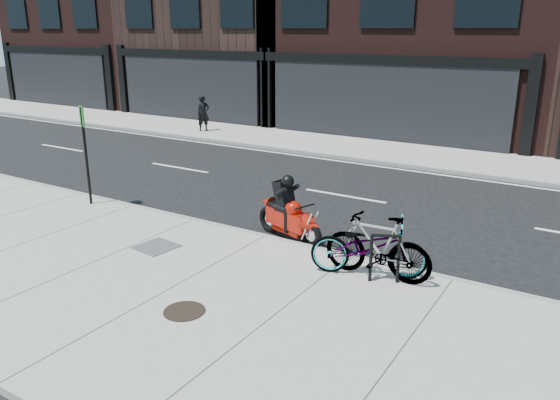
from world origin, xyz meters
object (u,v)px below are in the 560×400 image
Objects in this scene: bicycle_front at (369,247)px; motorcycle at (292,215)px; bike_rack at (385,254)px; pedestrian at (203,113)px; manhole_cover at (184,311)px; sign_post at (85,147)px; utility_grate at (156,247)px; bicycle_rear at (378,246)px.

motorcycle reaches higher than bicycle_front.
bicycle_front is at bearing 163.61° from bike_rack.
bicycle_front is 1.36× the size of pedestrian.
bike_rack is 3.52m from manhole_cover.
sign_post reaches higher than bike_rack.
manhole_cover and utility_grate have the same top height.
bicycle_rear is at bearing -5.64° from motorcycle.
motorcycle is 2.88m from utility_grate.
pedestrian is (-11.92, 9.83, 0.22)m from bicycle_front.
sign_post is at bearing -154.93° from motorcycle.
manhole_cover is 6.62m from sign_post.
bicycle_rear is at bearing 13.66° from utility_grate.
bicycle_front reaches higher than utility_grate.
pedestrian is at bearing -132.05° from bicycle_rear.
bike_rack is 1.19× the size of utility_grate.
bike_rack is 0.47× the size of motorcycle.
sign_post is at bearing 68.66° from bicycle_front.
pedestrian is 2.03× the size of utility_grate.
utility_grate is (7.76, -10.88, -0.75)m from pedestrian.
sign_post reaches higher than pedestrian.
bicycle_front is at bearing -7.20° from motorcycle.
bicycle_front is at bearing 55.57° from manhole_cover.
bike_rack is 0.36m from bicycle_front.
sign_post reaches higher than bicycle_front.
manhole_cover is at bearing -39.66° from bicycle_rear.
bicycle_rear is at bearing 53.26° from manhole_cover.
pedestrian is at bearing 125.48° from utility_grate.
motorcycle is 2.87× the size of manhole_cover.
pedestrian is (-12.09, 9.83, 0.18)m from bicycle_rear.
manhole_cover is at bearing -3.05° from sign_post.
motorcycle is 13.18m from pedestrian.
motorcycle is at bearing 45.97° from bicycle_front.
bicycle_rear is 0.79× the size of sign_post.
utility_grate is at bearing -79.26° from bicycle_rear.
utility_grate is (-4.16, -1.05, -0.53)m from bicycle_front.
bike_rack is 0.36× the size of sign_post.
utility_grate is at bearing -114.63° from pedestrian.
pedestrian reaches higher than utility_grate.
bicycle_front is 3.39m from manhole_cover.
bike_rack is at bearing 57.41° from bicycle_rear.
utility_grate is at bearing -117.49° from motorcycle.
utility_grate is at bearing -168.10° from bike_rack.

